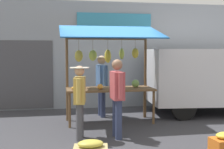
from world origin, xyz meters
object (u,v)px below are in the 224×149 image
at_px(shopper_in_grey_tee, 117,93).
at_px(parked_van, 219,75).
at_px(shopper_in_striped_shirt, 80,97).
at_px(market_stall, 109,62).
at_px(vendor_with_sunhat, 102,80).

distance_m(shopper_in_grey_tee, parked_van, 4.01).
height_order(shopper_in_striped_shirt, shopper_in_grey_tee, shopper_in_grey_tee).
bearing_deg(market_stall, shopper_in_grey_tee, 86.17).
distance_m(market_stall, shopper_in_striped_shirt, 1.79).
bearing_deg(market_stall, parked_van, -170.95).
relative_size(market_stall, shopper_in_grey_tee, 1.52).
height_order(vendor_with_sunhat, shopper_in_striped_shirt, vendor_with_sunhat).
distance_m(market_stall, parked_van, 3.45).
relative_size(shopper_in_grey_tee, parked_van, 0.36).
xyz_separation_m(vendor_with_sunhat, shopper_in_striped_shirt, (0.79, 2.13, -0.13)).
height_order(market_stall, parked_van, market_stall).
distance_m(market_stall, vendor_with_sunhat, 0.89).
relative_size(vendor_with_sunhat, shopper_in_grey_tee, 1.03).
height_order(market_stall, vendor_with_sunhat, market_stall).
bearing_deg(shopper_in_striped_shirt, shopper_in_grey_tee, -83.88).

